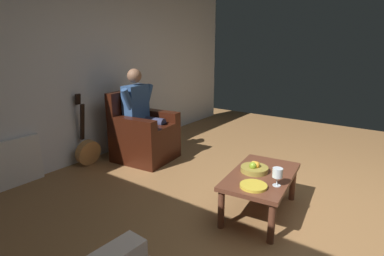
# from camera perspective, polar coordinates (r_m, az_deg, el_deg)

# --- Properties ---
(ground_plane) EXTENTS (7.62, 7.62, 0.00)m
(ground_plane) POSITION_cam_1_polar(r_m,az_deg,el_deg) (3.22, 24.25, -15.74)
(ground_plane) COLOR olive
(wall_back) EXTENTS (6.23, 0.06, 2.55)m
(wall_back) POSITION_cam_1_polar(r_m,az_deg,el_deg) (4.56, -17.32, 10.78)
(wall_back) COLOR silver
(wall_back) RESTS_ON ground
(armchair) EXTENTS (0.79, 0.82, 0.97)m
(armchair) POSITION_cam_1_polar(r_m,az_deg,el_deg) (4.35, -9.19, -1.42)
(armchair) COLOR black
(armchair) RESTS_ON ground
(person_seated) EXTENTS (0.65, 0.57, 1.28)m
(person_seated) POSITION_cam_1_polar(r_m,az_deg,el_deg) (4.26, -9.37, 3.04)
(person_seated) COLOR navy
(person_seated) RESTS_ON ground
(coffee_table) EXTENTS (0.99, 0.65, 0.41)m
(coffee_table) POSITION_cam_1_polar(r_m,az_deg,el_deg) (3.00, 12.87, -9.54)
(coffee_table) COLOR brown
(coffee_table) RESTS_ON ground
(guitar) EXTENTS (0.35, 0.22, 0.97)m
(guitar) POSITION_cam_1_polar(r_m,az_deg,el_deg) (4.36, -19.07, -3.87)
(guitar) COLOR #B37C44
(guitar) RESTS_ON ground
(radiator) EXTENTS (0.69, 0.06, 0.56)m
(radiator) POSITION_cam_1_polar(r_m,az_deg,el_deg) (4.04, -30.96, -5.84)
(radiator) COLOR white
(radiator) RESTS_ON ground
(wine_glass_near) EXTENTS (0.09, 0.09, 0.16)m
(wine_glass_near) POSITION_cam_1_polar(r_m,az_deg,el_deg) (2.74, 15.82, -8.31)
(wine_glass_near) COLOR silver
(wine_glass_near) RESTS_ON coffee_table
(fruit_bowl) EXTENTS (0.26, 0.26, 0.11)m
(fruit_bowl) POSITION_cam_1_polar(r_m,az_deg,el_deg) (3.00, 11.67, -7.44)
(fruit_bowl) COLOR olive
(fruit_bowl) RESTS_ON coffee_table
(decorative_dish) EXTENTS (0.24, 0.24, 0.02)m
(decorative_dish) POSITION_cam_1_polar(r_m,az_deg,el_deg) (2.71, 11.51, -10.64)
(decorative_dish) COLOR gold
(decorative_dish) RESTS_ON coffee_table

